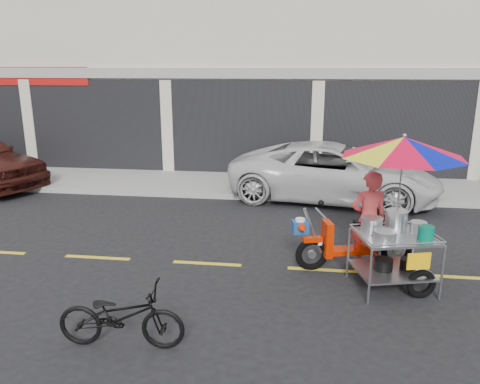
# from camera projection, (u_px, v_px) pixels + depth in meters

# --- Properties ---
(ground) EXTENTS (90.00, 90.00, 0.00)m
(ground) POSITION_uv_depth(u_px,v_px,m) (323.00, 270.00, 7.88)
(ground) COLOR black
(sidewalk) EXTENTS (45.00, 3.00, 0.15)m
(sidewalk) POSITION_uv_depth(u_px,v_px,m) (315.00, 185.00, 13.12)
(sidewalk) COLOR gray
(sidewalk) RESTS_ON ground
(shophouse_block) EXTENTS (36.00, 8.11, 10.40)m
(shophouse_block) POSITION_uv_depth(u_px,v_px,m) (397.00, 38.00, 16.54)
(shophouse_block) COLOR beige
(shophouse_block) RESTS_ON ground
(centerline) EXTENTS (42.00, 0.10, 0.01)m
(centerline) POSITION_uv_depth(u_px,v_px,m) (323.00, 270.00, 7.88)
(centerline) COLOR gold
(centerline) RESTS_ON ground
(white_pickup) EXTENTS (5.50, 3.21, 1.44)m
(white_pickup) POSITION_uv_depth(u_px,v_px,m) (334.00, 172.00, 11.81)
(white_pickup) COLOR silver
(white_pickup) RESTS_ON ground
(near_bicycle) EXTENTS (1.58, 0.62, 0.82)m
(near_bicycle) POSITION_uv_depth(u_px,v_px,m) (121.00, 316.00, 5.66)
(near_bicycle) COLOR black
(near_bicycle) RESTS_ON ground
(food_vendor_rig) EXTENTS (2.72, 2.23, 2.40)m
(food_vendor_rig) POSITION_uv_depth(u_px,v_px,m) (388.00, 189.00, 7.17)
(food_vendor_rig) COLOR black
(food_vendor_rig) RESTS_ON ground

